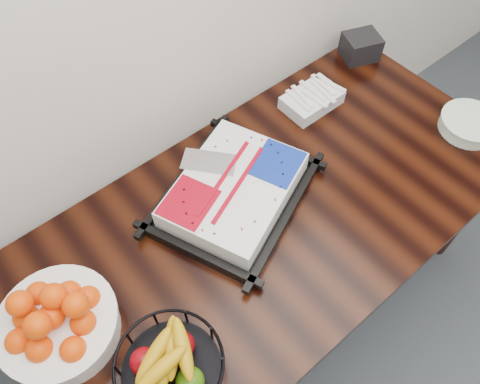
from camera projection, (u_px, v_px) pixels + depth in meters
table at (275, 221)px, 1.65m from camera, size 1.80×0.90×0.75m
cake_tray at (234, 192)px, 1.56m from camera, size 0.64×0.58×0.11m
tangerine_bowl at (56, 322)px, 1.27m from camera, size 0.33×0.33×0.21m
fruit_basket at (170, 366)px, 1.23m from camera, size 0.29×0.29×0.15m
plate_stack at (469, 124)px, 1.76m from camera, size 0.22×0.22×0.05m
fork_bag at (312, 100)px, 1.83m from camera, size 0.23×0.15×0.06m
napkin_box at (361, 47)px, 1.99m from camera, size 0.18×0.17×0.10m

